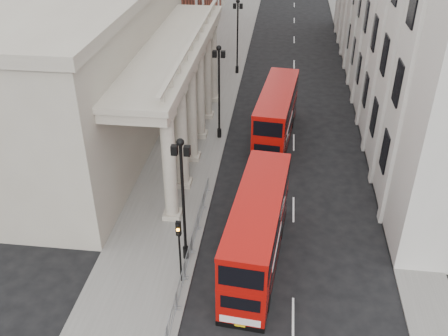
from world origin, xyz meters
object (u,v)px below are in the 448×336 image
(pedestrian_a, at_px, (187,144))
(bus_far, at_px, (276,114))
(pedestrian_b, at_px, (184,140))
(lamp_post_north, at_px, (238,32))
(bus_near, at_px, (257,230))
(pedestrian_c, at_px, (183,126))
(traffic_light, at_px, (179,241))
(lamp_post_mid, at_px, (219,86))
(lamp_post_south, at_px, (183,193))

(pedestrian_a, bearing_deg, bus_far, -7.81)
(pedestrian_b, bearing_deg, lamp_post_north, -123.43)
(bus_near, height_order, pedestrian_c, bus_near)
(traffic_light, relative_size, bus_far, 0.39)
(traffic_light, xyz_separation_m, bus_near, (4.21, 2.32, -0.64))
(bus_far, relative_size, pedestrian_a, 6.94)
(lamp_post_mid, xyz_separation_m, pedestrian_a, (-2.29, -3.11, -4.00))
(lamp_post_north, relative_size, bus_near, 0.75)
(lamp_post_north, relative_size, bus_far, 0.76)
(lamp_post_south, distance_m, pedestrian_a, 13.69)
(bus_far, height_order, pedestrian_a, bus_far)
(lamp_post_south, height_order, bus_far, lamp_post_south)
(lamp_post_south, height_order, lamp_post_north, same)
(traffic_light, distance_m, pedestrian_c, 18.41)
(pedestrian_a, relative_size, pedestrian_b, 1.04)
(bus_near, distance_m, pedestrian_b, 15.09)
(lamp_post_south, bearing_deg, pedestrian_a, 100.07)
(lamp_post_south, bearing_deg, bus_near, 4.01)
(bus_near, bearing_deg, lamp_post_north, 102.92)
(lamp_post_south, xyz_separation_m, lamp_post_mid, (0.00, 16.00, 0.00))
(traffic_light, height_order, pedestrian_a, traffic_light)
(traffic_light, height_order, pedestrian_c, traffic_light)
(bus_near, bearing_deg, pedestrian_c, 120.92)
(lamp_post_north, bearing_deg, pedestrian_b, -98.34)
(lamp_post_mid, bearing_deg, traffic_light, -89.68)
(bus_far, bearing_deg, pedestrian_c, -171.32)
(lamp_post_mid, height_order, bus_near, lamp_post_mid)
(lamp_post_north, height_order, pedestrian_b, lamp_post_north)
(pedestrian_b, relative_size, pedestrian_c, 0.84)
(lamp_post_north, xyz_separation_m, bus_far, (4.93, -15.62, -2.47))
(lamp_post_mid, distance_m, traffic_light, 18.11)
(bus_near, relative_size, pedestrian_b, 7.30)
(lamp_post_north, bearing_deg, lamp_post_south, -90.00)
(traffic_light, xyz_separation_m, pedestrian_c, (-3.35, 17.98, -2.08))
(lamp_post_mid, xyz_separation_m, bus_far, (4.93, 0.38, -2.47))
(pedestrian_c, bearing_deg, pedestrian_a, -84.32)
(pedestrian_b, bearing_deg, lamp_post_south, 76.16)
(bus_far, distance_m, pedestrian_c, 8.30)
(lamp_post_mid, xyz_separation_m, bus_near, (4.31, -15.70, -2.45))
(bus_far, xyz_separation_m, pedestrian_a, (-7.22, -3.48, -1.52))
(pedestrian_a, distance_m, pedestrian_b, 0.80)
(lamp_post_south, distance_m, bus_far, 17.28)
(lamp_post_south, distance_m, traffic_light, 2.71)
(bus_near, relative_size, pedestrian_c, 6.14)
(pedestrian_c, bearing_deg, traffic_light, -91.06)
(lamp_post_south, bearing_deg, pedestrian_b, 101.25)
(pedestrian_b, height_order, pedestrian_c, pedestrian_c)
(lamp_post_mid, distance_m, pedestrian_a, 5.56)
(lamp_post_south, height_order, pedestrian_a, lamp_post_south)
(lamp_post_south, relative_size, traffic_light, 1.93)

